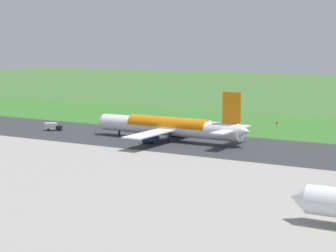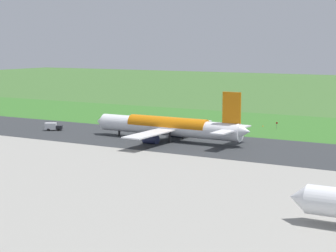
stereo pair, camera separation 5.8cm
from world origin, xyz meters
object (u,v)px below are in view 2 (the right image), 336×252
(service_truck_baggage, at_px, (53,127))
(no_stopping_sign, at_px, (277,125))
(airliner_main, at_px, (169,127))
(traffic_cone_orange, at_px, (263,126))

(service_truck_baggage, xyz_separation_m, no_stopping_sign, (-64.99, -41.49, 0.04))
(airliner_main, height_order, no_stopping_sign, airliner_main)
(airliner_main, xyz_separation_m, service_truck_baggage, (44.69, 1.69, -2.95))
(no_stopping_sign, height_order, traffic_cone_orange, no_stopping_sign)
(airliner_main, relative_size, service_truck_baggage, 8.80)
(traffic_cone_orange, bearing_deg, airliner_main, 72.01)
(airliner_main, bearing_deg, no_stopping_sign, -117.02)
(service_truck_baggage, relative_size, no_stopping_sign, 2.54)
(airliner_main, distance_m, traffic_cone_orange, 45.51)
(service_truck_baggage, distance_m, no_stopping_sign, 77.10)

